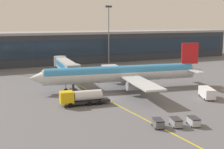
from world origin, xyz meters
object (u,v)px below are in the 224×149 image
baggage_cart_2 (194,121)px  lavatory_truck (207,93)px  fuel_tanker (81,97)px  baggage_cart_1 (176,122)px  baggage_cart_0 (158,123)px  main_airliner (123,73)px

baggage_cart_2 → lavatory_truck: bearing=41.9°
fuel_tanker → lavatory_truck: 29.49m
lavatory_truck → baggage_cart_1: bearing=-145.1°
fuel_tanker → lavatory_truck: fuel_tanker is taller
lavatory_truck → baggage_cart_0: 24.32m
baggage_cart_1 → fuel_tanker: bearing=118.3°
main_airliner → baggage_cart_0: 30.52m
fuel_tanker → main_airliner: bearing=35.1°
lavatory_truck → baggage_cart_2: (-15.09, -13.54, -0.64)m
lavatory_truck → baggage_cart_0: lavatory_truck is taller
baggage_cart_0 → main_airliner: bearing=75.2°
baggage_cart_0 → baggage_cart_2: 6.40m
lavatory_truck → baggage_cart_2: lavatory_truck is taller
main_airliner → baggage_cart_2: 31.28m
lavatory_truck → baggage_cart_1: 22.17m
fuel_tanker → baggage_cart_2: bearing=-56.3°
baggage_cart_0 → baggage_cart_1: bearing=-15.7°
lavatory_truck → main_airliner: bearing=127.6°
baggage_cart_0 → baggage_cart_1: 3.20m
lavatory_truck → baggage_cart_1: size_ratio=2.10×
main_airliner → baggage_cart_1: main_airliner is taller
fuel_tanker → lavatory_truck: bearing=-13.4°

